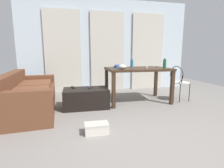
{
  "coord_description": "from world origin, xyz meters",
  "views": [
    {
      "loc": [
        -0.98,
        -1.92,
        1.11
      ],
      "look_at": [
        -0.17,
        1.82,
        0.43
      ],
      "focal_mm": 27.58,
      "sensor_mm": 36.0,
      "label": 1
    }
  ],
  "objects": [
    {
      "name": "book_stack",
      "position": [
        0.03,
        1.94,
        0.82
      ],
      "size": [
        0.23,
        0.31,
        0.07
      ],
      "color": "#1E668C",
      "rests_on": "craft_table"
    },
    {
      "name": "tv_remote_on_table",
      "position": [
        0.63,
        1.76,
        0.8
      ],
      "size": [
        0.09,
        0.19,
        0.03
      ],
      "primitive_type": "cube",
      "rotation": [
        0.0,
        0.0,
        -0.28
      ],
      "color": "#B7B7B2",
      "rests_on": "craft_table"
    },
    {
      "name": "coffee_table",
      "position": [
        -0.77,
        1.61,
        0.2
      ],
      "size": [
        0.92,
        0.58,
        0.39
      ],
      "color": "black",
      "rests_on": "ground"
    },
    {
      "name": "tv_remote_primary",
      "position": [
        -0.67,
        1.68,
        0.41
      ],
      "size": [
        0.11,
        0.16,
        0.02
      ],
      "primitive_type": "cube",
      "rotation": [
        0.0,
        0.0,
        -0.48
      ],
      "color": "#232326",
      "rests_on": "coffee_table"
    },
    {
      "name": "wall_back",
      "position": [
        0.0,
        3.33,
        1.34
      ],
      "size": [
        5.06,
        0.1,
        2.68
      ],
      "primitive_type": "cube",
      "color": "silver",
      "rests_on": "ground"
    },
    {
      "name": "wire_chair",
      "position": [
        1.4,
        1.65,
        0.51
      ],
      "size": [
        0.41,
        0.44,
        0.83
      ],
      "color": "silver",
      "rests_on": "ground"
    },
    {
      "name": "bottle_far",
      "position": [
        0.37,
        2.05,
        0.88
      ],
      "size": [
        0.07,
        0.07,
        0.21
      ],
      "color": "teal",
      "rests_on": "craft_table"
    },
    {
      "name": "ground_plane",
      "position": [
        0.0,
        1.26,
        0.0
      ],
      "size": [
        7.98,
        7.98,
        0.0
      ],
      "primitive_type": "plane",
      "color": "gray"
    },
    {
      "name": "scissors",
      "position": [
        0.88,
        1.83,
        0.79
      ],
      "size": [
        0.08,
        0.11,
        0.0
      ],
      "color": "#9EA0A5",
      "rests_on": "craft_table"
    },
    {
      "name": "craft_table",
      "position": [
        0.44,
        1.81,
        0.69
      ],
      "size": [
        1.42,
        0.89,
        0.79
      ],
      "color": "#382619",
      "rests_on": "ground"
    },
    {
      "name": "bottle_near",
      "position": [
        0.98,
        1.58,
        0.89
      ],
      "size": [
        0.07,
        0.07,
        0.23
      ],
      "color": "#195B2D",
      "rests_on": "craft_table"
    },
    {
      "name": "bowl",
      "position": [
        0.0,
        1.58,
        0.84
      ],
      "size": [
        0.17,
        0.17,
        0.1
      ],
      "primitive_type": "ellipsoid",
      "color": "beige",
      "rests_on": "craft_table"
    },
    {
      "name": "shoebox",
      "position": [
        -0.71,
        0.36,
        0.07
      ],
      "size": [
        0.34,
        0.2,
        0.15
      ],
      "color": "beige",
      "rests_on": "ground"
    },
    {
      "name": "couch",
      "position": [
        -1.89,
        1.63,
        0.29
      ],
      "size": [
        1.05,
        2.13,
        0.75
      ],
      "color": "brown",
      "rests_on": "ground"
    },
    {
      "name": "curtains",
      "position": [
        0.0,
        3.24,
        1.16
      ],
      "size": [
        3.6,
        0.03,
        2.33
      ],
      "color": "beige",
      "rests_on": "ground"
    },
    {
      "name": "tv_remote_secondary",
      "position": [
        -1.03,
        1.76,
        0.4
      ],
      "size": [
        0.09,
        0.19,
        0.02
      ],
      "primitive_type": "cube",
      "rotation": [
        0.0,
        0.0,
        0.25
      ],
      "color": "black",
      "rests_on": "coffee_table"
    }
  ]
}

